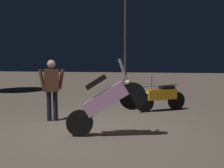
% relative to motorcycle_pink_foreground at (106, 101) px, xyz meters
% --- Properties ---
extents(ground_plane, '(40.00, 40.00, 0.00)m').
position_rel_motorcycle_pink_foreground_xyz_m(ground_plane, '(-0.39, 0.33, -0.74)').
color(ground_plane, '#756656').
extents(motorcycle_pink_foreground, '(1.66, 0.37, 1.63)m').
position_rel_motorcycle_pink_foreground_xyz_m(motorcycle_pink_foreground, '(0.00, 0.00, 0.00)').
color(motorcycle_pink_foreground, black).
rests_on(motorcycle_pink_foreground, ground_plane).
extents(motorcycle_orange_parked_left, '(1.51, 0.87, 1.11)m').
position_rel_motorcycle_pink_foreground_xyz_m(motorcycle_orange_parked_left, '(1.27, 2.83, -0.31)').
color(motorcycle_orange_parked_left, black).
rests_on(motorcycle_orange_parked_left, ground_plane).
extents(person_rider_beside, '(0.65, 0.33, 1.57)m').
position_rel_motorcycle_pink_foreground_xyz_m(person_rider_beside, '(-1.58, 1.21, 0.18)').
color(person_rider_beside, black).
rests_on(person_rider_beside, ground_plane).
extents(streetlamp_near, '(0.36, 0.36, 5.28)m').
position_rel_motorcycle_pink_foreground_xyz_m(streetlamp_near, '(-0.26, 8.21, 2.58)').
color(streetlamp_near, '#38383D').
rests_on(streetlamp_near, ground_plane).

